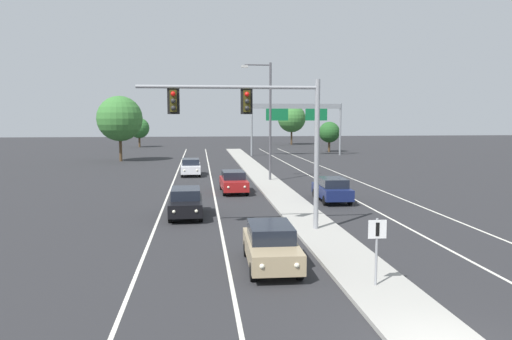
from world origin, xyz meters
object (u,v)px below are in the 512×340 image
Objects in this scene: median_sign_post at (377,242)px; highway_sign_gantry at (297,113)px; tree_far_right_c at (292,118)px; car_oncoming_white at (191,167)px; car_receding_navy at (332,189)px; car_oncoming_tan at (271,245)px; tree_far_right_a at (329,132)px; street_lamp_median at (268,114)px; car_oncoming_black at (186,202)px; tree_far_left_a at (120,119)px; overhead_signal_mast at (260,121)px; car_oncoming_red at (234,181)px; tree_far_left_b at (139,128)px.

highway_sign_gantry is (8.29, 54.76, 4.58)m from median_sign_post.
highway_sign_gantry is 27.68m from tree_far_right_c.
car_receding_navy is at bearing -58.81° from car_oncoming_white.
tree_far_right_c is (15.77, 79.22, 4.46)m from car_oncoming_tan.
tree_far_right_a is 20.82m from tree_far_right_c.
car_oncoming_tan is at bearing -114.09° from car_receding_navy.
car_oncoming_black is (-6.64, -14.35, -4.97)m from street_lamp_median.
tree_far_left_a is (-12.49, 45.38, 4.53)m from car_oncoming_tan.
tree_far_left_a is (-9.03, 16.06, 4.53)m from car_oncoming_white.
street_lamp_median is at bearing 105.15° from car_receding_navy.
highway_sign_gantry is 1.64× the size of tree_far_right_c.
overhead_signal_mast reaches higher than car_oncoming_red.
tree_far_right_c is (12.75, 82.06, 3.69)m from median_sign_post.
car_oncoming_red is 0.56× the size of tree_far_right_c.
highway_sign_gantry is 2.46× the size of tree_far_left_b.
tree_far_right_c is at bearing 9.15° from tree_far_left_b.
tree_far_right_a is at bearing 66.37° from car_oncoming_black.
highway_sign_gantry is 33.73m from tree_far_left_b.
car_oncoming_tan is at bearing -97.63° from street_lamp_median.
tree_far_left_b is 29.19m from tree_far_left_a.
tree_far_left_a is at bearing 126.41° from street_lamp_median.
tree_far_left_b is at bearing 102.14° from median_sign_post.
median_sign_post is 14.13m from car_oncoming_black.
car_oncoming_tan is 0.93× the size of tree_far_right_a.
overhead_signal_mast is at bearing -81.21° from car_oncoming_white.
street_lamp_median is 2.23× the size of car_oncoming_black.
highway_sign_gantry is 2.76× the size of tree_far_right_a.
street_lamp_median is at bearing -71.52° from tree_far_left_b.
car_oncoming_white is 27.53m from highway_sign_gantry.
median_sign_post is at bearing -77.86° from tree_far_left_b.
street_lamp_median reaches higher than highway_sign_gantry.
median_sign_post is 79.12m from tree_far_left_b.
car_oncoming_white is 18.40m from car_receding_navy.
car_receding_navy is 64.07m from tree_far_left_b.
highway_sign_gantry reaches higher than median_sign_post.
street_lamp_median is 2.23× the size of car_oncoming_white.
tree_far_left_b is (-16.84, 50.41, -2.27)m from street_lamp_median.
overhead_signal_mast is 1.90× the size of car_oncoming_red.
median_sign_post is 0.49× the size of car_oncoming_black.
overhead_signal_mast is 1.91× the size of car_oncoming_black.
tree_far_right_a is 0.60× the size of tree_far_right_c.
overhead_signal_mast is 0.65× the size of highway_sign_gantry.
street_lamp_median reaches higher than car_oncoming_white.
car_oncoming_tan is at bearing -79.64° from tree_far_left_b.
street_lamp_median is 24.79m from car_oncoming_tan.
tree_far_left_a is at bearing 104.28° from car_oncoming_black.
median_sign_post is 32.81m from car_oncoming_white.
tree_far_right_a reaches higher than car_oncoming_white.
tree_far_right_a is at bearing 72.95° from car_oncoming_tan.
overhead_signal_mast is 6.99m from car_oncoming_tan.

